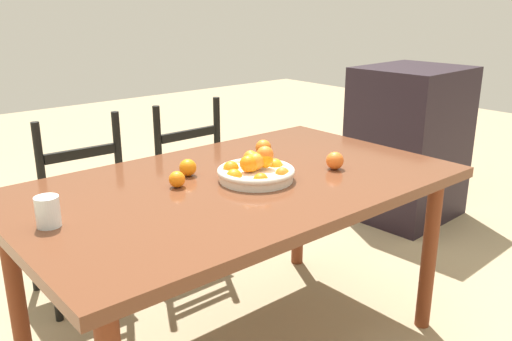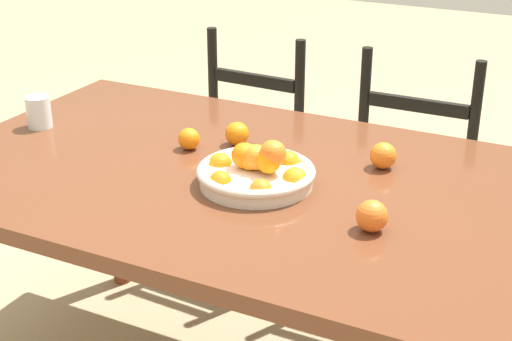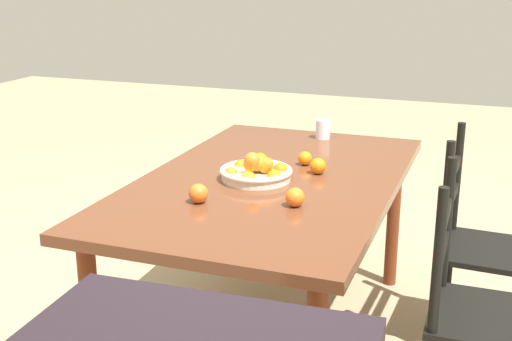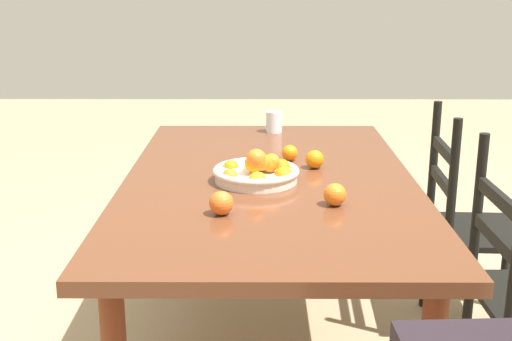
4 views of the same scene
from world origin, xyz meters
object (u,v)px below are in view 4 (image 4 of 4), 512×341
Objects in this scene: orange_loose_0 at (335,195)px; orange_loose_1 at (221,203)px; orange_loose_2 at (315,159)px; orange_loose_3 at (290,153)px; drinking_glass at (274,122)px; fruit_bowl at (257,171)px; dining_table at (269,197)px; chair_near_window at (471,230)px.

orange_loose_0 is 0.97× the size of orange_loose_1.
orange_loose_3 is at bearing -140.49° from orange_loose_2.
orange_loose_0 is 0.74× the size of drinking_glass.
orange_loose_3 is (-0.28, 0.13, -0.01)m from fruit_bowl.
chair_near_window reaches higher than dining_table.
chair_near_window reaches higher than orange_loose_2.
orange_loose_0 reaches higher than dining_table.
orange_loose_3 is (-0.62, 0.23, -0.01)m from orange_loose_1.
orange_loose_1 is at bearing -17.60° from fruit_bowl.
fruit_bowl is at bearing -24.17° from orange_loose_3.
dining_table is 1.80× the size of chair_near_window.
orange_loose_0 is 1.05m from drinking_glass.
orange_loose_1 is at bearing -9.25° from drinking_glass.
fruit_bowl reaches higher than orange_loose_0.
chair_near_window is 13.03× the size of orange_loose_1.
orange_loose_1 is (0.09, -0.35, 0.00)m from orange_loose_0.
drinking_glass is at bearing -170.75° from orange_loose_0.
fruit_bowl reaches higher than orange_loose_1.
dining_table is at bearing -55.80° from orange_loose_2.
orange_loose_1 is at bearing -20.63° from orange_loose_3.
dining_table is 27.80× the size of orange_loose_3.
orange_loose_1 is at bearing 128.39° from chair_near_window.
drinking_glass is (-1.13, 0.18, 0.01)m from orange_loose_1.
drinking_glass is (-0.61, -0.14, 0.01)m from orange_loose_2.
chair_near_window is 0.86m from orange_loose_3.
chair_near_window is 0.99m from orange_loose_0.
orange_loose_3 is 0.64× the size of drinking_glass.
dining_table is at bearing -147.12° from orange_loose_0.
chair_near_window reaches higher than fruit_bowl.
fruit_bowl is at bearing -136.28° from orange_loose_0.
fruit_bowl reaches higher than orange_loose_3.
orange_loose_0 is 0.36m from orange_loose_1.
dining_table is 24.11× the size of orange_loose_0.
chair_near_window is at bearing 125.77° from orange_loose_1.
orange_loose_2 is at bearing 147.87° from orange_loose_1.
chair_near_window is at bearing 134.30° from orange_loose_0.
drinking_glass is at bearing -174.17° from orange_loose_3.
drinking_glass is at bearing -167.05° from orange_loose_2.
orange_loose_2 is 0.63m from drinking_glass.
orange_loose_2 is 1.11× the size of orange_loose_3.
drinking_glass is (-0.50, -0.05, 0.02)m from orange_loose_3.
fruit_bowl is (0.06, -0.04, 0.12)m from dining_table.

